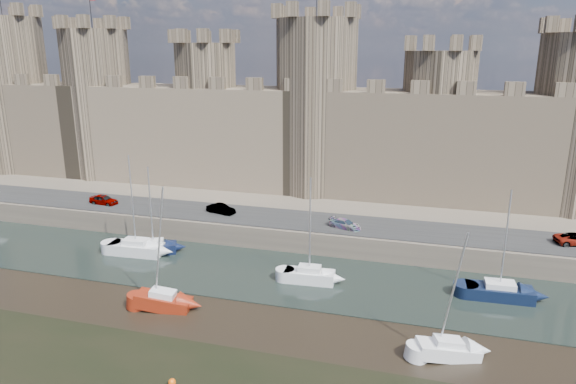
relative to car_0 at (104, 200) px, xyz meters
name	(u,v)px	position (x,y,z in m)	size (l,w,h in m)	color
water_channel	(241,271)	(22.19, -9.28, -3.10)	(160.00, 12.00, 0.08)	black
quay	(319,177)	(22.19, 26.72, -1.89)	(160.00, 60.00, 2.50)	#4C443A
road	(271,217)	(22.19, 0.72, -0.59)	(160.00, 7.00, 0.10)	black
castle	(297,124)	(21.55, 14.72, 8.53)	(108.50, 11.00, 29.00)	#42382B
car_0	(104,200)	(0.00, 0.00, 0.00)	(1.52, 3.78, 1.29)	gray
car_1	(221,209)	(15.91, 0.58, -0.04)	(1.27, 3.64, 1.20)	gray
car_2	(345,224)	(31.22, -0.59, -0.11)	(1.48, 3.65, 1.06)	gray
sailboat_0	(136,247)	(9.61, -8.26, -2.30)	(6.01, 2.63, 11.02)	silver
sailboat_1	(154,247)	(11.28, -7.45, -2.37)	(5.19, 3.75, 9.71)	black
sailboat_2	(309,275)	(29.42, -9.85, -2.32)	(4.91, 2.18, 10.35)	silver
sailboat_3	(499,291)	(46.62, -8.47, -2.36)	(5.87, 2.51, 10.13)	black
sailboat_4	(163,300)	(18.51, -18.34, -2.35)	(4.95, 2.55, 11.05)	maroon
sailboat_5	(448,349)	(42.02, -19.22, -2.43)	(4.86, 3.15, 9.79)	silver
buoy_1	(172,382)	(24.25, -27.62, -2.89)	(0.51, 0.51, 0.51)	#F3590A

